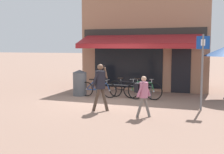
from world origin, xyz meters
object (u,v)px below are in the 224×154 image
(pedestrian_adult, at_px, (100,82))
(parking_sign, at_px, (202,64))
(bicycle_green, at_px, (142,90))
(litter_bin, at_px, (80,83))
(bicycle_blue, at_px, (98,89))
(pedestrian_child, at_px, (143,91))
(bicycle_black, at_px, (125,89))

(pedestrian_adult, height_order, parking_sign, parking_sign)
(bicycle_green, relative_size, parking_sign, 0.66)
(pedestrian_adult, distance_m, litter_bin, 3.24)
(bicycle_green, bearing_deg, litter_bin, -173.45)
(bicycle_blue, relative_size, litter_bin, 1.51)
(pedestrian_adult, bearing_deg, bicycle_green, 82.92)
(pedestrian_child, xyz_separation_m, litter_bin, (-3.54, 2.91, -0.22))
(bicycle_green, xyz_separation_m, pedestrian_adult, (-0.89, -2.59, 0.60))
(pedestrian_child, height_order, parking_sign, parking_sign)
(bicycle_black, relative_size, pedestrian_adult, 1.03)
(bicycle_black, bearing_deg, parking_sign, -4.75)
(bicycle_black, height_order, litter_bin, litter_bin)
(bicycle_black, relative_size, litter_bin, 1.44)
(litter_bin, xyz_separation_m, parking_sign, (5.26, -1.31, 1.01))
(bicycle_black, distance_m, pedestrian_child, 3.33)
(bicycle_green, height_order, litter_bin, litter_bin)
(bicycle_black, xyz_separation_m, pedestrian_adult, (-0.13, -2.60, 0.60))
(bicycle_black, xyz_separation_m, parking_sign, (3.15, -1.38, 1.21))
(pedestrian_child, distance_m, litter_bin, 4.58)
(bicycle_blue, xyz_separation_m, litter_bin, (-0.92, 0.12, 0.23))
(litter_bin, distance_m, parking_sign, 5.52)
(bicycle_blue, xyz_separation_m, bicycle_green, (1.95, 0.18, 0.04))
(pedestrian_adult, distance_m, pedestrian_child, 1.62)
(pedestrian_adult, height_order, litter_bin, pedestrian_adult)
(bicycle_green, bearing_deg, bicycle_blue, -169.33)
(bicycle_blue, xyz_separation_m, pedestrian_child, (2.62, -2.78, 0.45))
(pedestrian_child, bearing_deg, parking_sign, 48.79)
(pedestrian_adult, xyz_separation_m, parking_sign, (3.29, 1.22, 0.60))
(bicycle_blue, relative_size, pedestrian_adult, 1.08)
(bicycle_blue, bearing_deg, litter_bin, 176.04)
(bicycle_green, bearing_deg, pedestrian_child, -71.82)
(bicycle_blue, height_order, parking_sign, parking_sign)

